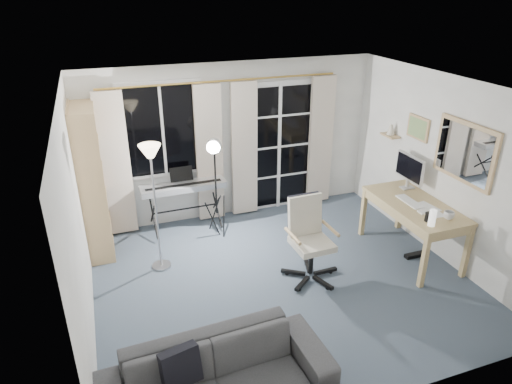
% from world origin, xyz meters
% --- Properties ---
extents(floor, '(4.50, 4.00, 0.02)m').
position_xyz_m(floor, '(0.00, 0.00, -0.01)').
color(floor, '#3C4A58').
rests_on(floor, ground).
extents(window, '(1.20, 0.08, 1.40)m').
position_xyz_m(window, '(-1.05, 1.97, 1.50)').
color(window, white).
rests_on(window, floor).
extents(french_door, '(1.32, 0.09, 2.11)m').
position_xyz_m(french_door, '(0.75, 1.97, 1.03)').
color(french_door, white).
rests_on(french_door, floor).
extents(curtains, '(3.60, 0.07, 2.13)m').
position_xyz_m(curtains, '(-0.14, 1.88, 1.09)').
color(curtains, gold).
rests_on(curtains, floor).
extents(bookshelf, '(0.34, 0.95, 2.04)m').
position_xyz_m(bookshelf, '(-2.13, 1.55, 0.97)').
color(bookshelf, tan).
rests_on(bookshelf, floor).
extents(torchiere_lamp, '(0.31, 0.31, 1.69)m').
position_xyz_m(torchiere_lamp, '(-1.38, 0.80, 1.36)').
color(torchiere_lamp, '#B2B2B7').
rests_on(torchiere_lamp, floor).
extents(keyboard_piano, '(1.25, 0.61, 0.90)m').
position_xyz_m(keyboard_piano, '(-0.86, 1.70, 0.68)').
color(keyboard_piano, black).
rests_on(keyboard_piano, floor).
extents(studio_light, '(0.34, 0.35, 1.53)m').
position_xyz_m(studio_light, '(-0.46, 1.35, 1.22)').
color(studio_light, black).
rests_on(studio_light, floor).
extents(office_chair, '(0.70, 0.73, 1.06)m').
position_xyz_m(office_chair, '(0.36, 0.03, 0.62)').
color(office_chair, black).
rests_on(office_chair, floor).
extents(desk, '(0.73, 1.45, 0.77)m').
position_xyz_m(desk, '(1.88, -0.04, 0.68)').
color(desk, '#9D8150').
rests_on(desk, floor).
extents(monitor, '(0.19, 0.56, 0.49)m').
position_xyz_m(monitor, '(2.08, 0.41, 1.07)').
color(monitor, silver).
rests_on(monitor, desk).
extents(desk_clutter, '(0.46, 0.88, 0.98)m').
position_xyz_m(desk_clutter, '(1.81, -0.27, 0.61)').
color(desk_clutter, white).
rests_on(desk_clutter, desk).
extents(mug, '(0.13, 0.10, 0.13)m').
position_xyz_m(mug, '(1.98, -0.54, 0.84)').
color(mug, silver).
rests_on(mug, desk).
extents(wall_mirror, '(0.04, 0.94, 0.74)m').
position_xyz_m(wall_mirror, '(2.22, -0.35, 1.55)').
color(wall_mirror, tan).
rests_on(wall_mirror, floor).
extents(framed_print, '(0.03, 0.42, 0.32)m').
position_xyz_m(framed_print, '(2.23, 0.55, 1.60)').
color(framed_print, tan).
rests_on(framed_print, floor).
extents(wall_shelf, '(0.16, 0.30, 0.18)m').
position_xyz_m(wall_shelf, '(2.16, 1.05, 1.41)').
color(wall_shelf, tan).
rests_on(wall_shelf, floor).
extents(sofa, '(2.03, 0.67, 0.78)m').
position_xyz_m(sofa, '(-1.25, -1.55, 0.39)').
color(sofa, '#303032').
rests_on(sofa, floor).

